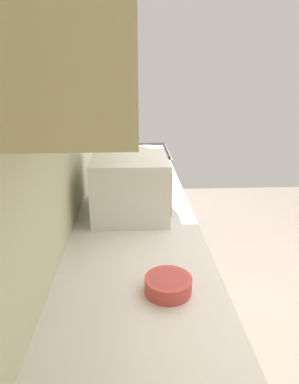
% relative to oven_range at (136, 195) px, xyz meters
% --- Properties ---
extents(wall_back, '(3.88, 0.12, 2.81)m').
position_rel_oven_range_xyz_m(wall_back, '(-1.50, 0.38, 0.93)').
color(wall_back, beige).
rests_on(wall_back, ground_plane).
extents(counter_run, '(3.04, 0.64, 0.92)m').
position_rel_oven_range_xyz_m(counter_run, '(-1.85, 0.02, -0.01)').
color(counter_run, beige).
rests_on(counter_run, ground_plane).
extents(oven_range, '(0.67, 0.66, 1.10)m').
position_rel_oven_range_xyz_m(oven_range, '(0.00, 0.00, 0.00)').
color(oven_range, '#B7BABF').
rests_on(oven_range, ground_plane).
extents(microwave, '(0.48, 0.39, 0.31)m').
position_rel_oven_range_xyz_m(microwave, '(-1.44, 0.04, 0.60)').
color(microwave, white).
rests_on(microwave, counter_run).
extents(bowl, '(0.16, 0.16, 0.06)m').
position_rel_oven_range_xyz_m(bowl, '(-2.16, -0.09, 0.48)').
color(bowl, '#D84C47').
rests_on(bowl, counter_run).
extents(kettle, '(0.18, 0.13, 0.16)m').
position_rel_oven_range_xyz_m(kettle, '(-0.85, -0.09, 0.52)').
color(kettle, black).
rests_on(kettle, counter_run).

